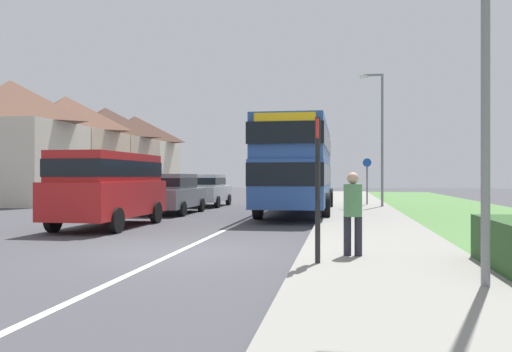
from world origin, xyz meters
TOP-DOWN VIEW (x-y plane):
  - ground_plane at (0.00, 0.00)m, footprint 120.00×120.00m
  - lane_marking_centre at (0.00, 8.00)m, footprint 0.14×60.00m
  - pavement_near_side at (4.20, 6.00)m, footprint 3.20×68.00m
  - double_decker_bus at (1.60, 11.41)m, footprint 2.80×10.77m
  - parked_van_red at (-3.74, 4.70)m, footprint 2.11×5.02m
  - parked_car_grey at (-3.69, 10.52)m, footprint 1.99×4.50m
  - parked_car_silver at (-3.56, 15.90)m, footprint 1.89×4.19m
  - pedestrian_at_stop at (3.61, -0.64)m, footprint 0.34×0.34m
  - bus_stop_sign at (3.00, -1.54)m, footprint 0.09×0.52m
  - cycle_route_sign at (4.73, 16.99)m, footprint 0.44×0.08m
  - street_lamp_mid at (5.26, 15.40)m, footprint 1.14×0.20m
  - house_terrace_far_side at (-14.89, 24.61)m, footprint 6.71×23.43m

SIDE VIEW (x-z plane):
  - ground_plane at x=0.00m, z-range 0.00..0.00m
  - lane_marking_centre at x=0.00m, z-range 0.00..0.01m
  - pavement_near_side at x=4.20m, z-range 0.00..0.12m
  - parked_car_silver at x=-3.56m, z-range 0.08..1.75m
  - parked_car_grey at x=-3.69m, z-range 0.08..1.77m
  - pedestrian_at_stop at x=3.61m, z-range 0.14..1.81m
  - parked_van_red at x=-3.74m, z-range 0.21..2.52m
  - cycle_route_sign at x=4.73m, z-range 0.17..2.69m
  - bus_stop_sign at x=3.00m, z-range 0.24..2.84m
  - double_decker_bus at x=1.60m, z-range 0.29..3.99m
  - house_terrace_far_side at x=-14.89m, z-range 0.00..6.96m
  - street_lamp_mid at x=5.26m, z-range 0.54..7.13m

